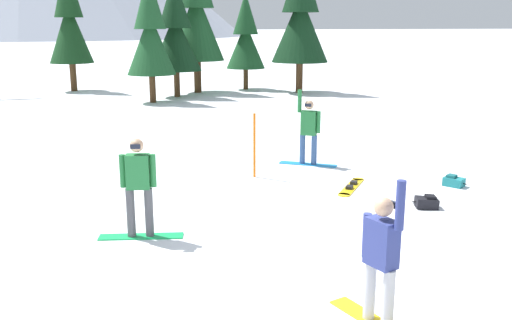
{
  "coord_description": "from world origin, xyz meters",
  "views": [
    {
      "loc": [
        -3.12,
        -7.19,
        3.7
      ],
      "look_at": [
        0.21,
        3.56,
        1.0
      ],
      "focal_mm": 39.8,
      "sensor_mm": 36.0,
      "label": 1
    }
  ],
  "objects_px": {
    "pine_tree_tall": "(175,31)",
    "pine_tree_slender": "(246,37)",
    "trail_marker_pole": "(254,146)",
    "pine_tree_broad": "(69,21)",
    "snowboarder_midground": "(139,186)",
    "snowboarder_foreground": "(381,257)",
    "pine_tree_young": "(150,32)",
    "backpack_teal": "(454,181)",
    "backpack_black": "(427,202)",
    "pine_tree_twin": "(300,16)",
    "loose_snowboard_near_left": "(351,186)",
    "pine_tree_leaning": "(196,12)",
    "snowboarder_background": "(309,130)"
  },
  "relations": [
    {
      "from": "backpack_teal",
      "to": "pine_tree_broad",
      "type": "distance_m",
      "value": 24.91
    },
    {
      "from": "pine_tree_tall",
      "to": "pine_tree_slender",
      "type": "height_order",
      "value": "pine_tree_tall"
    },
    {
      "from": "loose_snowboard_near_left",
      "to": "backpack_black",
      "type": "bearing_deg",
      "value": -66.71
    },
    {
      "from": "loose_snowboard_near_left",
      "to": "pine_tree_slender",
      "type": "xyz_separation_m",
      "value": [
        3.35,
        20.38,
        2.99
      ]
    },
    {
      "from": "pine_tree_broad",
      "to": "snowboarder_midground",
      "type": "bearing_deg",
      "value": -87.16
    },
    {
      "from": "backpack_black",
      "to": "pine_tree_tall",
      "type": "relative_size",
      "value": 0.09
    },
    {
      "from": "trail_marker_pole",
      "to": "pine_tree_young",
      "type": "height_order",
      "value": "pine_tree_young"
    },
    {
      "from": "snowboarder_foreground",
      "to": "snowboarder_midground",
      "type": "height_order",
      "value": "snowboarder_foreground"
    },
    {
      "from": "backpack_black",
      "to": "pine_tree_leaning",
      "type": "distance_m",
      "value": 21.94
    },
    {
      "from": "trail_marker_pole",
      "to": "pine_tree_leaning",
      "type": "relative_size",
      "value": 0.2
    },
    {
      "from": "snowboarder_foreground",
      "to": "pine_tree_tall",
      "type": "xyz_separation_m",
      "value": [
        1.45,
        23.86,
        2.44
      ]
    },
    {
      "from": "backpack_black",
      "to": "trail_marker_pole",
      "type": "height_order",
      "value": "trail_marker_pole"
    },
    {
      "from": "pine_tree_tall",
      "to": "snowboarder_background",
      "type": "bearing_deg",
      "value": -86.7
    },
    {
      "from": "pine_tree_young",
      "to": "backpack_teal",
      "type": "bearing_deg",
      "value": -73.85
    },
    {
      "from": "backpack_teal",
      "to": "pine_tree_leaning",
      "type": "relative_size",
      "value": 0.07
    },
    {
      "from": "backpack_black",
      "to": "pine_tree_young",
      "type": "relative_size",
      "value": 0.09
    },
    {
      "from": "backpack_teal",
      "to": "pine_tree_broad",
      "type": "xyz_separation_m",
      "value": [
        -8.56,
        23.08,
        3.78
      ]
    },
    {
      "from": "snowboarder_midground",
      "to": "pine_tree_slender",
      "type": "xyz_separation_m",
      "value": [
        8.37,
        22.15,
        2.06
      ]
    },
    {
      "from": "backpack_teal",
      "to": "trail_marker_pole",
      "type": "xyz_separation_m",
      "value": [
        -4.23,
        2.16,
        0.69
      ]
    },
    {
      "from": "snowboarder_background",
      "to": "trail_marker_pole",
      "type": "height_order",
      "value": "snowboarder_background"
    },
    {
      "from": "snowboarder_midground",
      "to": "backpack_black",
      "type": "relative_size",
      "value": 3.24
    },
    {
      "from": "snowboarder_background",
      "to": "pine_tree_slender",
      "type": "xyz_separation_m",
      "value": [
        3.48,
        18.04,
        2.06
      ]
    },
    {
      "from": "snowboarder_foreground",
      "to": "pine_tree_leaning",
      "type": "relative_size",
      "value": 0.24
    },
    {
      "from": "backpack_black",
      "to": "pine_tree_slender",
      "type": "bearing_deg",
      "value": 83.45
    },
    {
      "from": "pine_tree_leaning",
      "to": "snowboarder_foreground",
      "type": "bearing_deg",
      "value": -96.43
    },
    {
      "from": "pine_tree_slender",
      "to": "loose_snowboard_near_left",
      "type": "bearing_deg",
      "value": -99.32
    },
    {
      "from": "snowboarder_midground",
      "to": "pine_tree_twin",
      "type": "relative_size",
      "value": 0.24
    },
    {
      "from": "backpack_black",
      "to": "snowboarder_background",
      "type": "bearing_deg",
      "value": 102.56
    },
    {
      "from": "snowboarder_midground",
      "to": "snowboarder_background",
      "type": "bearing_deg",
      "value": 40.05
    },
    {
      "from": "snowboarder_background",
      "to": "pine_tree_young",
      "type": "distance_m",
      "value": 14.32
    },
    {
      "from": "snowboarder_foreground",
      "to": "pine_tree_slender",
      "type": "relative_size",
      "value": 0.35
    },
    {
      "from": "loose_snowboard_near_left",
      "to": "trail_marker_pole",
      "type": "relative_size",
      "value": 0.92
    },
    {
      "from": "trail_marker_pole",
      "to": "pine_tree_slender",
      "type": "bearing_deg",
      "value": 74.46
    },
    {
      "from": "pine_tree_young",
      "to": "snowboarder_background",
      "type": "bearing_deg",
      "value": -80.17
    },
    {
      "from": "pine_tree_slender",
      "to": "backpack_black",
      "type": "bearing_deg",
      "value": -96.55
    },
    {
      "from": "snowboarder_foreground",
      "to": "pine_tree_slender",
      "type": "bearing_deg",
      "value": 77.39
    },
    {
      "from": "snowboarder_foreground",
      "to": "pine_tree_young",
      "type": "relative_size",
      "value": 0.32
    },
    {
      "from": "backpack_black",
      "to": "pine_tree_twin",
      "type": "bearing_deg",
      "value": 76.0
    },
    {
      "from": "snowboarder_midground",
      "to": "pine_tree_broad",
      "type": "height_order",
      "value": "pine_tree_broad"
    },
    {
      "from": "snowboarder_background",
      "to": "loose_snowboard_near_left",
      "type": "distance_m",
      "value": 2.52
    },
    {
      "from": "pine_tree_tall",
      "to": "trail_marker_pole",
      "type": "bearing_deg",
      "value": -92.91
    },
    {
      "from": "loose_snowboard_near_left",
      "to": "trail_marker_pole",
      "type": "xyz_separation_m",
      "value": [
        -1.89,
        1.55,
        0.78
      ]
    },
    {
      "from": "snowboarder_midground",
      "to": "pine_tree_tall",
      "type": "bearing_deg",
      "value": 78.7
    },
    {
      "from": "backpack_black",
      "to": "pine_tree_twin",
      "type": "relative_size",
      "value": 0.07
    },
    {
      "from": "pine_tree_leaning",
      "to": "pine_tree_twin",
      "type": "distance_m",
      "value": 5.63
    },
    {
      "from": "snowboarder_midground",
      "to": "loose_snowboard_near_left",
      "type": "bearing_deg",
      "value": 19.42
    },
    {
      "from": "backpack_teal",
      "to": "backpack_black",
      "type": "height_order",
      "value": "backpack_black"
    },
    {
      "from": "snowboarder_foreground",
      "to": "snowboarder_midground",
      "type": "bearing_deg",
      "value": 122.6
    },
    {
      "from": "backpack_teal",
      "to": "pine_tree_slender",
      "type": "bearing_deg",
      "value": 87.24
    },
    {
      "from": "backpack_teal",
      "to": "pine_tree_broad",
      "type": "height_order",
      "value": "pine_tree_broad"
    }
  ]
}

